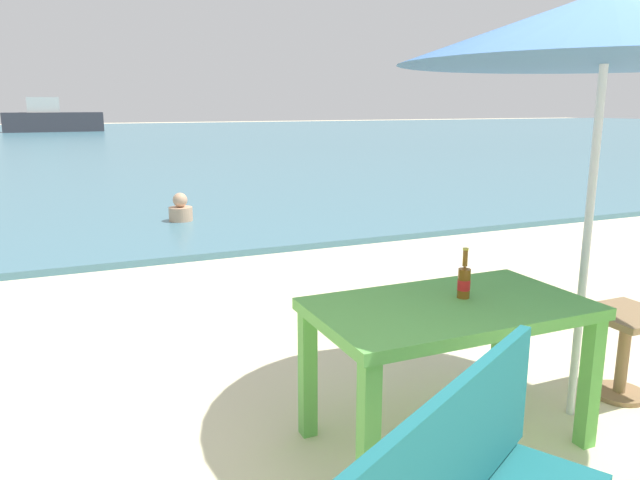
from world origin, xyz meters
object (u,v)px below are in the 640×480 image
Objects in this scene: boat_sailboat at (52,119)px; side_table_wood at (625,341)px; beer_bottle_amber at (464,280)px; picnic_table_green at (449,324)px; patio_umbrella at (608,27)px; swimmer_person at (181,210)px.

side_table_wood is at bearing -85.85° from boat_sailboat.
beer_bottle_amber is 0.05× the size of boat_sailboat.
side_table_wood is at bearing -0.69° from picnic_table_green.
picnic_table_green reaches higher than side_table_wood.
picnic_table_green is 39.05m from boat_sailboat.
boat_sailboat reaches higher than beer_bottle_amber.
beer_bottle_amber is 1.26m from side_table_wood.
picnic_table_green is 1.69m from patio_umbrella.
boat_sailboat is (-2.83, 39.03, 0.47)m from side_table_wood.
picnic_table_green is 5.28× the size of beer_bottle_amber.
swimmer_person is (-0.13, 6.38, -0.41)m from picnic_table_green.
picnic_table_green is at bearing -158.39° from beer_bottle_amber.
swimmer_person is 0.07× the size of boat_sailboat.
side_table_wood is 39.14m from boat_sailboat.
beer_bottle_amber is 1.46m from patio_umbrella.
beer_bottle_amber is 39.01m from boat_sailboat.
picnic_table_green is at bearing 179.31° from side_table_wood.
beer_bottle_amber is at bearing -87.77° from swimmer_person.
patio_umbrella is 1.82m from side_table_wood.
picnic_table_green is at bearing -88.80° from swimmer_person.
boat_sailboat reaches higher than swimmer_person.
patio_umbrella reaches higher than swimmer_person.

